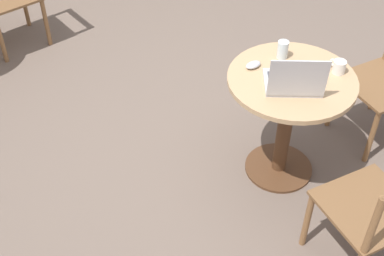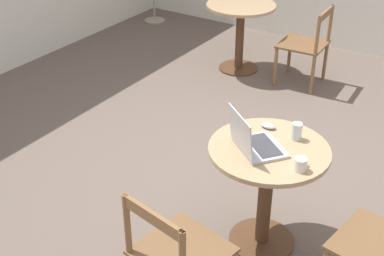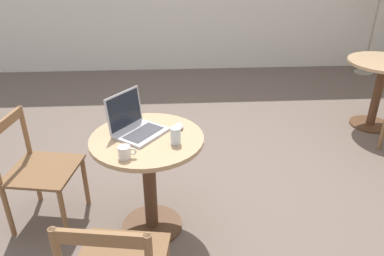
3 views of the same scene
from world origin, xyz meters
TOP-DOWN VIEW (x-y plane):
  - ground_plane at (0.00, 0.00)m, footprint 16.00×16.00m
  - cafe_table_near at (-0.45, -0.44)m, footprint 0.74×0.74m
  - cafe_table_mid at (1.95, 1.07)m, footprint 0.74×0.74m
  - chair_near_left at (-1.25, -0.30)m, footprint 0.52×0.52m
  - chair_mid_front at (1.99, 0.31)m, footprint 0.48×0.48m
  - laptop at (-0.53, -0.37)m, footprint 0.41×0.41m
  - mouse at (-0.24, -0.32)m, footprint 0.06×0.10m
  - mug at (-0.57, -0.68)m, footprint 0.11×0.07m
  - drinking_glass at (-0.27, -0.53)m, footprint 0.06×0.06m

SIDE VIEW (x-z plane):
  - ground_plane at x=0.00m, z-range 0.00..0.00m
  - chair_near_left at x=-1.25m, z-range 0.02..0.85m
  - chair_mid_front at x=1.99m, z-range 0.02..0.85m
  - cafe_table_near at x=-0.45m, z-range 0.17..0.92m
  - cafe_table_mid at x=1.95m, z-range 0.17..0.92m
  - mouse at x=-0.24m, z-range 0.75..0.78m
  - mug at x=-0.57m, z-range 0.75..0.82m
  - laptop at x=-0.53m, z-range 0.67..0.93m
  - drinking_glass at x=-0.27m, z-range 0.75..0.86m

